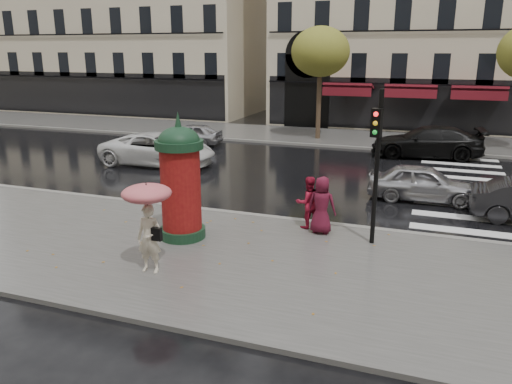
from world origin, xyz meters
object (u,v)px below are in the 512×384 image
at_px(car_silver, 423,183).
at_px(car_far_silver, 191,134).
at_px(woman_umbrella, 148,213).
at_px(car_white, 158,149).
at_px(man_burgundy, 322,205).
at_px(car_black, 427,142).
at_px(morris_column, 180,179).
at_px(woman_red, 308,202).
at_px(traffic_light, 377,153).

distance_m(car_silver, car_far_silver, 14.75).
relative_size(woman_umbrella, car_white, 0.41).
height_order(man_burgundy, car_black, man_burgundy).
bearing_deg(car_far_silver, car_silver, 57.46).
relative_size(woman_umbrella, car_silver, 0.58).
bearing_deg(car_silver, morris_column, 134.14).
height_order(woman_red, car_black, woman_red).
distance_m(woman_red, morris_column, 3.88).
distance_m(woman_red, man_burgundy, 0.56).
xyz_separation_m(man_burgundy, car_white, (-9.39, 6.69, -0.21)).
bearing_deg(car_silver, car_black, -0.97).
xyz_separation_m(woman_umbrella, morris_column, (-0.37, 2.33, 0.24)).
bearing_deg(car_far_silver, woman_red, 36.19).
xyz_separation_m(car_black, car_far_silver, (-12.88, -1.05, -0.17)).
bearing_deg(car_black, traffic_light, -12.42).
distance_m(woman_red, car_black, 12.96).
height_order(woman_umbrella, man_burgundy, woman_umbrella).
relative_size(woman_red, car_silver, 0.41).
distance_m(woman_red, traffic_light, 2.74).
height_order(woman_red, car_silver, woman_red).
relative_size(woman_red, traffic_light, 0.38).
xyz_separation_m(morris_column, car_black, (6.24, 14.59, -1.05)).
xyz_separation_m(morris_column, car_white, (-5.72, 8.38, -1.09)).
distance_m(woman_umbrella, car_silver, 10.74).
relative_size(car_silver, car_white, 0.72).
relative_size(man_burgundy, traffic_light, 0.40).
relative_size(woman_umbrella, car_far_silver, 0.62).
bearing_deg(traffic_light, car_black, 85.38).
height_order(traffic_light, car_silver, traffic_light).
bearing_deg(car_white, morris_column, -147.67).
bearing_deg(woman_red, car_black, -138.62).
bearing_deg(morris_column, traffic_light, 14.20).
bearing_deg(man_burgundy, woman_red, -29.96).
relative_size(woman_red, morris_column, 0.44).
distance_m(woman_red, car_silver, 5.54).
relative_size(traffic_light, car_silver, 1.08).
bearing_deg(traffic_light, car_far_silver, 133.99).
xyz_separation_m(woman_umbrella, traffic_light, (4.80, 3.64, 1.08)).
bearing_deg(morris_column, man_burgundy, 24.71).
bearing_deg(woman_red, car_silver, -159.74).
bearing_deg(car_silver, car_white, 79.62).
relative_size(woman_red, man_burgundy, 0.94).
xyz_separation_m(man_burgundy, morris_column, (-3.67, -1.69, 0.88)).
height_order(woman_red, car_white, woman_red).
height_order(woman_red, traffic_light, traffic_light).
bearing_deg(traffic_light, woman_umbrella, -142.87).
xyz_separation_m(woman_red, traffic_light, (1.98, -0.68, 1.77)).
height_order(woman_umbrella, traffic_light, traffic_light).
bearing_deg(traffic_light, car_white, 147.01).
distance_m(man_burgundy, car_black, 13.16).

